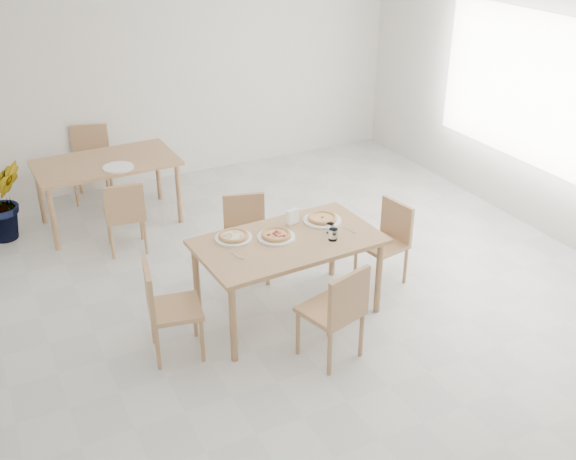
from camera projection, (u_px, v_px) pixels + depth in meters
name	position (u px, v px, depth m)	size (l,w,h in m)	color
room	(549.00, 95.00, 6.98)	(7.28, 7.00, 7.00)	silver
main_table	(288.00, 248.00, 5.78)	(1.60, 0.96, 0.75)	#A48554
chair_south	(338.00, 308.00, 5.27)	(0.52, 0.52, 0.86)	tan
chair_north	(246.00, 231.00, 6.49)	(0.50, 0.50, 0.81)	tan
chair_west	(164.00, 304.00, 5.34)	(0.48, 0.48, 0.83)	tan
chair_east	(388.00, 237.00, 6.40)	(0.45, 0.45, 0.80)	tan
plate_margherita	(322.00, 220.00, 6.05)	(0.34, 0.34, 0.02)	white
plate_mushroom	(234.00, 238.00, 5.75)	(0.32, 0.32, 0.02)	white
plate_pepperoni	(276.00, 237.00, 5.76)	(0.32, 0.32, 0.02)	white
pizza_margherita	(322.00, 218.00, 6.04)	(0.29, 0.29, 0.03)	#E0A969
pizza_mushroom	(234.00, 236.00, 5.74)	(0.31, 0.31, 0.03)	#E0A969
pizza_pepperoni	(276.00, 235.00, 5.75)	(0.28, 0.28, 0.03)	#E0A969
tumbler_a	(333.00, 235.00, 5.71)	(0.08, 0.08, 0.10)	white
tumbler_b	(330.00, 228.00, 5.84)	(0.07, 0.07, 0.09)	white
napkin_holder	(293.00, 217.00, 5.97)	(0.14, 0.10, 0.14)	silver
fork_a	(238.00, 256.00, 5.48)	(0.01, 0.17, 0.01)	silver
fork_b	(350.00, 230.00, 5.89)	(0.01, 0.18, 0.01)	silver
second_table	(106.00, 168.00, 7.40)	(1.54, 0.90, 0.75)	tan
chair_back_s	(125.00, 212.00, 6.87)	(0.45, 0.45, 0.80)	tan
chair_back_n	(91.00, 157.00, 8.13)	(0.55, 0.55, 0.88)	tan
plate_empty	(118.00, 167.00, 7.17)	(0.33, 0.33, 0.02)	white
potted_plant	(3.00, 201.00, 7.18)	(0.48, 0.39, 0.88)	#1F631D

